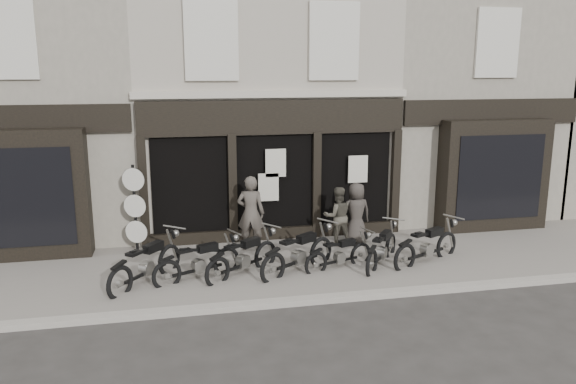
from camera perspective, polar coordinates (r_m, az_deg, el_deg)
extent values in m
plane|color=#2D2B28|center=(12.87, 1.13, -9.01)|extent=(90.00, 90.00, 0.00)
cube|color=slate|center=(13.67, 0.27, -7.43)|extent=(30.00, 4.20, 0.12)
cube|color=gray|center=(11.72, 2.53, -10.90)|extent=(30.00, 0.25, 0.13)
cube|color=#A1978A|center=(17.88, -3.22, 10.49)|extent=(7.20, 6.00, 8.20)
cube|color=black|center=(14.88, -1.37, 7.60)|extent=(7.10, 0.18, 0.90)
cube|color=black|center=(15.23, -1.37, 0.29)|extent=(6.50, 0.10, 2.95)
cube|color=black|center=(15.49, -1.30, -4.39)|extent=(7.10, 0.20, 0.44)
cube|color=#B1A999|center=(14.88, -1.40, 9.92)|extent=(7.30, 0.22, 0.18)
cube|color=beige|center=(14.67, -7.81, 15.05)|extent=(1.35, 0.12, 2.00)
cube|color=black|center=(14.70, -7.82, 15.04)|extent=(1.05, 0.06, 1.70)
cube|color=beige|center=(15.25, 4.70, 15.02)|extent=(1.35, 0.12, 2.00)
cube|color=black|center=(15.28, 4.67, 15.01)|extent=(1.05, 0.06, 1.70)
cube|color=black|center=(14.92, -14.46, -0.17)|extent=(0.22, 0.22, 3.00)
cube|color=black|center=(14.98, -5.65, 0.23)|extent=(0.22, 0.22, 3.00)
cube|color=black|center=(15.39, 2.89, 0.60)|extent=(0.22, 0.22, 3.00)
cube|color=black|center=(16.12, 10.82, 0.94)|extent=(0.22, 0.22, 3.00)
cube|color=beige|center=(14.92, -1.26, 2.97)|extent=(0.55, 0.04, 0.75)
cube|color=beige|center=(15.54, 7.11, 2.33)|extent=(0.55, 0.04, 0.75)
cube|color=beige|center=(15.00, -2.00, 0.49)|extent=(0.55, 0.04, 0.75)
cube|color=gray|center=(18.04, -23.87, 9.48)|extent=(5.50, 6.00, 8.20)
cube|color=black|center=(15.07, -25.60, -0.30)|extent=(3.20, 0.70, 3.20)
cube|color=black|center=(14.74, -25.90, -0.59)|extent=(2.60, 0.06, 2.40)
cube|color=black|center=(15.11, -25.98, 6.62)|extent=(5.40, 0.16, 0.70)
cube|color=beige|center=(15.08, -26.67, 13.81)|extent=(1.30, 0.10, 1.90)
cube|color=black|center=(15.11, -26.64, 13.80)|extent=(1.00, 0.06, 1.60)
cube|color=gray|center=(19.86, 15.51, 10.26)|extent=(5.50, 6.00, 8.20)
cube|color=black|center=(17.20, 20.12, 1.62)|extent=(3.20, 0.70, 3.20)
cube|color=black|center=(16.91, 20.74, 1.40)|extent=(2.60, 0.06, 2.40)
cube|color=black|center=(17.24, 20.05, 7.69)|extent=(5.40, 0.16, 0.70)
cube|color=beige|center=(17.22, 20.51, 14.00)|extent=(1.30, 0.10, 1.90)
cube|color=black|center=(17.24, 20.46, 14.00)|extent=(1.00, 0.06, 1.60)
torus|color=black|center=(13.36, -11.98, -6.78)|extent=(0.55, 0.65, 0.75)
torus|color=black|center=(12.24, -16.71, -8.86)|extent=(0.55, 0.65, 0.75)
cube|color=black|center=(12.80, -14.22, -7.97)|extent=(0.86, 1.06, 0.07)
cube|color=gray|center=(12.78, -14.18, -7.56)|extent=(0.32, 0.33, 0.29)
cube|color=black|center=(12.84, -13.50, -5.46)|extent=(0.46, 0.51, 0.19)
cube|color=black|center=(12.39, -15.36, -6.01)|extent=(0.38, 0.40, 0.07)
cylinder|color=gray|center=(13.32, -11.47, -3.52)|extent=(0.53, 0.43, 0.04)
torus|color=black|center=(13.13, -6.27, -7.04)|extent=(0.67, 0.37, 0.70)
torus|color=black|center=(12.50, -12.21, -8.28)|extent=(0.67, 0.37, 0.70)
cube|color=black|center=(12.81, -9.16, -7.83)|extent=(1.13, 0.55, 0.06)
cube|color=gray|center=(12.79, -9.09, -7.46)|extent=(0.30, 0.27, 0.27)
cube|color=black|center=(12.78, -8.17, -5.62)|extent=(0.50, 0.35, 0.17)
cube|color=black|center=(12.52, -10.49, -5.89)|extent=(0.36, 0.31, 0.06)
cylinder|color=gray|center=(13.03, -5.49, -4.06)|extent=(0.28, 0.55, 0.04)
torus|color=black|center=(13.45, -2.32, -6.46)|extent=(0.63, 0.51, 0.71)
torus|color=black|center=(12.45, -7.18, -8.13)|extent=(0.63, 0.51, 0.71)
cube|color=black|center=(12.95, -4.65, -7.45)|extent=(1.03, 0.80, 0.06)
cube|color=gray|center=(12.93, -4.59, -7.07)|extent=(0.31, 0.30, 0.27)
cube|color=black|center=(12.97, -3.82, -5.14)|extent=(0.49, 0.43, 0.18)
cube|color=black|center=(12.57, -5.72, -5.55)|extent=(0.38, 0.36, 0.06)
cylinder|color=gray|center=(13.40, -1.67, -3.42)|extent=(0.40, 0.51, 0.04)
torus|color=black|center=(13.64, 3.33, -6.11)|extent=(0.68, 0.50, 0.76)
torus|color=black|center=(12.53, -1.55, -7.80)|extent=(0.68, 0.50, 0.76)
cube|color=black|center=(13.08, 1.00, -7.11)|extent=(1.13, 0.78, 0.07)
cube|color=gray|center=(13.07, 1.07, -6.71)|extent=(0.33, 0.31, 0.29)
cube|color=black|center=(13.12, 1.87, -4.70)|extent=(0.53, 0.44, 0.19)
cube|color=black|center=(12.68, -0.03, -5.10)|extent=(0.40, 0.37, 0.07)
cylinder|color=gray|center=(13.60, 4.05, -2.93)|extent=(0.39, 0.56, 0.04)
torus|color=black|center=(13.74, 7.38, -6.35)|extent=(0.60, 0.28, 0.61)
torus|color=black|center=(13.01, 2.85, -7.37)|extent=(0.60, 0.28, 0.61)
cube|color=black|center=(13.38, 5.18, -7.00)|extent=(1.02, 0.40, 0.05)
cube|color=gray|center=(13.36, 5.25, -6.69)|extent=(0.26, 0.22, 0.23)
cube|color=black|center=(13.38, 6.02, -5.14)|extent=(0.44, 0.28, 0.15)
cube|color=black|center=(13.08, 4.26, -5.35)|extent=(0.31, 0.26, 0.05)
cylinder|color=gray|center=(13.69, 8.10, -3.85)|extent=(0.20, 0.50, 0.03)
torus|color=black|center=(14.37, 10.35, -5.46)|extent=(0.50, 0.59, 0.68)
torus|color=black|center=(13.05, 8.50, -7.26)|extent=(0.50, 0.59, 0.68)
cube|color=black|center=(13.72, 9.46, -6.48)|extent=(0.79, 0.96, 0.06)
cube|color=gray|center=(13.71, 9.50, -6.13)|extent=(0.29, 0.30, 0.26)
cube|color=black|center=(13.82, 9.86, -4.34)|extent=(0.42, 0.47, 0.17)
cube|color=black|center=(13.29, 9.15, -4.81)|extent=(0.35, 0.36, 0.06)
cylinder|color=gray|center=(14.39, 10.71, -2.70)|extent=(0.48, 0.39, 0.04)
torus|color=black|center=(14.66, 15.76, -5.28)|extent=(0.70, 0.41, 0.73)
torus|color=black|center=(13.48, 11.77, -6.63)|extent=(0.70, 0.41, 0.73)
cube|color=black|center=(14.07, 13.84, -6.10)|extent=(1.18, 0.61, 0.06)
cube|color=gray|center=(14.06, 13.92, -5.74)|extent=(0.32, 0.29, 0.28)
cube|color=black|center=(14.14, 14.66, -3.95)|extent=(0.53, 0.38, 0.18)
cube|color=black|center=(13.67, 13.11, -4.24)|extent=(0.39, 0.34, 0.06)
cylinder|color=gray|center=(14.65, 16.48, -2.44)|extent=(0.31, 0.58, 0.04)
imported|color=#48423B|center=(14.38, -3.80, -2.15)|extent=(0.81, 0.65, 1.94)
imported|color=#454238|center=(14.84, 5.05, -2.45)|extent=(0.78, 0.61, 1.57)
imported|color=#37322E|center=(15.06, 6.93, -2.13)|extent=(0.84, 0.58, 1.64)
cylinder|color=black|center=(14.94, -15.00, -6.23)|extent=(0.37, 0.37, 0.06)
cylinder|color=black|center=(14.62, -15.26, -1.92)|extent=(0.07, 0.07, 2.38)
cylinder|color=black|center=(14.41, -15.45, 1.24)|extent=(0.56, 0.24, 0.58)
cylinder|color=beige|center=(14.38, -15.46, 1.22)|extent=(0.55, 0.21, 0.58)
cylinder|color=black|center=(14.55, -15.30, -1.36)|extent=(0.56, 0.24, 0.58)
cylinder|color=beige|center=(14.52, -15.31, -1.38)|extent=(0.55, 0.21, 0.58)
cylinder|color=black|center=(14.72, -15.15, -3.90)|extent=(0.56, 0.24, 0.58)
cylinder|color=beige|center=(14.69, -15.16, -3.93)|extent=(0.55, 0.21, 0.58)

